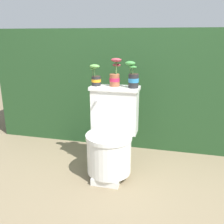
# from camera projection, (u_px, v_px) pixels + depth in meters

# --- Properties ---
(ground_plane) EXTENTS (12.00, 12.00, 0.00)m
(ground_plane) POSITION_uv_depth(u_px,v_px,m) (119.00, 175.00, 2.31)
(ground_plane) COLOR #75664C
(hedge_backdrop) EXTENTS (3.29, 0.86, 1.31)m
(hedge_backdrop) POSITION_uv_depth(u_px,v_px,m) (138.00, 84.00, 3.09)
(hedge_backdrop) COLOR #234723
(hedge_backdrop) RESTS_ON ground
(toilet) EXTENTS (0.45, 0.52, 0.79)m
(toilet) POSITION_uv_depth(u_px,v_px,m) (111.00, 139.00, 2.25)
(toilet) COLOR white
(toilet) RESTS_ON ground
(potted_plant_left) EXTENTS (0.10, 0.10, 0.20)m
(potted_plant_left) POSITION_uv_depth(u_px,v_px,m) (96.00, 77.00, 2.27)
(potted_plant_left) COLOR #262628
(potted_plant_left) RESTS_ON toilet
(potted_plant_midleft) EXTENTS (0.11, 0.09, 0.25)m
(potted_plant_midleft) POSITION_uv_depth(u_px,v_px,m) (115.00, 75.00, 2.24)
(potted_plant_midleft) COLOR #9E5638
(potted_plant_midleft) RESTS_ON toilet
(potted_plant_middle) EXTENTS (0.12, 0.09, 0.23)m
(potted_plant_middle) POSITION_uv_depth(u_px,v_px,m) (133.00, 77.00, 2.17)
(potted_plant_middle) COLOR #262628
(potted_plant_middle) RESTS_ON toilet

